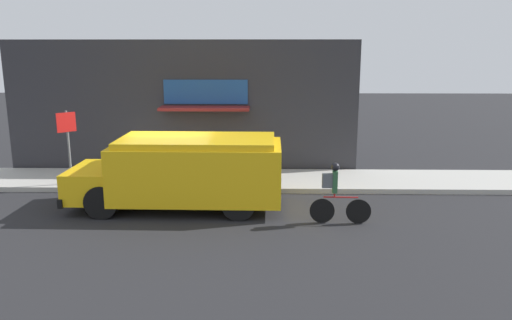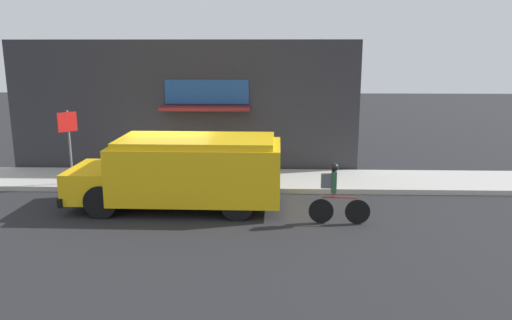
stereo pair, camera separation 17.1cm
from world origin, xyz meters
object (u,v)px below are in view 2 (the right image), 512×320
(trash_bin, at_px, (197,163))
(cyclist, at_px, (335,194))
(school_bus, at_px, (185,171))
(stop_sign_post, at_px, (69,135))

(trash_bin, bearing_deg, cyclist, -46.54)
(school_bus, relative_size, cyclist, 3.69)
(school_bus, xyz_separation_m, stop_sign_post, (-3.92, 1.82, 0.65))
(school_bus, distance_m, cyclist, 4.15)
(trash_bin, bearing_deg, school_bus, -87.47)
(school_bus, bearing_deg, trash_bin, 93.28)
(cyclist, distance_m, stop_sign_post, 8.50)
(stop_sign_post, bearing_deg, school_bus, -24.86)
(cyclist, height_order, trash_bin, cyclist)
(stop_sign_post, relative_size, trash_bin, 2.99)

